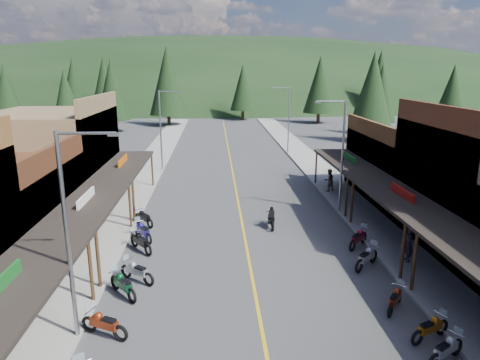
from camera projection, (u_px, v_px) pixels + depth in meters
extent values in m
plane|color=#38383A|center=(250.00, 264.00, 22.60)|extent=(220.00, 220.00, 0.00)
cube|color=gold|center=(233.00, 174.00, 41.92)|extent=(0.15, 90.00, 0.01)
cube|color=gray|center=(143.00, 175.00, 41.40)|extent=(3.40, 94.00, 0.15)
cube|color=gray|center=(320.00, 172.00, 42.41)|extent=(3.40, 94.00, 0.15)
cube|color=black|center=(0.00, 294.00, 13.71)|extent=(3.20, 10.20, 0.18)
cylinder|color=#472D19|center=(91.00, 271.00, 18.52)|extent=(0.16, 0.16, 3.00)
cube|color=#3F2111|center=(59.00, 202.00, 22.88)|extent=(0.30, 9.00, 6.20)
cube|color=black|center=(86.00, 203.00, 22.99)|extent=(3.20, 9.00, 0.18)
cylinder|color=#472D19|center=(98.00, 260.00, 19.68)|extent=(0.16, 0.16, 3.00)
cylinder|color=#472D19|center=(130.00, 207.00, 27.22)|extent=(0.16, 0.16, 3.00)
cube|color=silver|center=(86.00, 200.00, 22.94)|extent=(0.12, 3.00, 0.70)
cube|color=brown|center=(50.00, 159.00, 31.83)|extent=(8.00, 10.20, 7.00)
cube|color=brown|center=(102.00, 151.00, 31.90)|extent=(0.30, 10.20, 8.20)
cube|color=black|center=(123.00, 165.00, 32.26)|extent=(3.20, 10.20, 0.18)
cylinder|color=#472D19|center=(134.00, 201.00, 28.38)|extent=(0.16, 0.16, 3.00)
cylinder|color=#472D19|center=(152.00, 170.00, 37.07)|extent=(0.16, 0.16, 3.00)
cube|color=#CC590C|center=(123.00, 162.00, 32.21)|extent=(0.12, 3.00, 0.70)
cylinder|color=#472D19|center=(414.00, 263.00, 19.36)|extent=(0.16, 0.16, 3.00)
cube|color=#562B19|center=(429.00, 178.00, 23.80)|extent=(0.30, 9.00, 8.20)
cube|color=black|center=(402.00, 198.00, 23.99)|extent=(3.20, 9.00, 0.18)
cylinder|color=#472D19|center=(403.00, 252.00, 20.52)|extent=(0.16, 0.16, 3.00)
cylinder|color=#472D19|center=(352.00, 203.00, 28.05)|extent=(0.16, 0.16, 3.00)
cube|color=#B2140F|center=(402.00, 194.00, 23.94)|extent=(0.12, 3.00, 0.70)
cube|color=#4C2D16|center=(415.00, 167.00, 33.70)|extent=(8.00, 10.20, 5.00)
cube|color=#4C2D16|center=(368.00, 160.00, 33.33)|extent=(0.30, 10.20, 6.20)
cube|color=black|center=(349.00, 162.00, 33.27)|extent=(3.20, 10.20, 0.18)
cylinder|color=#472D19|center=(347.00, 197.00, 29.21)|extent=(0.16, 0.16, 3.00)
cylinder|color=#472D19|center=(316.00, 168.00, 37.91)|extent=(0.16, 0.16, 3.00)
cube|color=#14591E|center=(349.00, 159.00, 33.22)|extent=(0.12, 3.00, 0.70)
cylinder|color=gray|center=(68.00, 241.00, 15.39)|extent=(0.16, 0.16, 8.00)
cylinder|color=gray|center=(86.00, 133.00, 14.47)|extent=(2.00, 0.10, 0.10)
cube|color=gray|center=(113.00, 134.00, 14.53)|extent=(0.35, 0.18, 0.12)
cylinder|color=gray|center=(161.00, 131.00, 42.44)|extent=(0.16, 0.16, 8.00)
cylinder|color=gray|center=(169.00, 91.00, 41.52)|extent=(2.00, 0.10, 0.10)
cube|color=gray|center=(178.00, 92.00, 41.58)|extent=(0.35, 0.18, 0.12)
cylinder|color=gray|center=(342.00, 158.00, 29.74)|extent=(0.16, 0.16, 8.00)
cylinder|color=gray|center=(331.00, 101.00, 28.70)|extent=(2.00, 0.10, 0.10)
cube|color=gray|center=(318.00, 102.00, 28.66)|extent=(0.35, 0.18, 0.12)
cylinder|color=gray|center=(289.00, 121.00, 50.99)|extent=(0.16, 0.16, 8.00)
cylinder|color=gray|center=(281.00, 88.00, 49.95)|extent=(2.00, 0.10, 0.10)
cube|color=gray|center=(273.00, 88.00, 49.91)|extent=(0.35, 0.18, 0.12)
ellipsoid|color=black|center=(219.00, 98.00, 153.02)|extent=(310.00, 140.00, 60.00)
cylinder|color=black|center=(10.00, 119.00, 79.93)|extent=(0.60, 0.60, 2.00)
cone|color=black|center=(6.00, 89.00, 78.55)|extent=(5.04, 5.04, 9.00)
cylinder|color=black|center=(107.00, 114.00, 88.59)|extent=(0.60, 0.60, 2.00)
cone|color=black|center=(105.00, 83.00, 87.01)|extent=(5.88, 5.88, 10.50)
cylinder|color=black|center=(169.00, 120.00, 77.80)|extent=(0.60, 0.60, 2.00)
cone|color=black|center=(167.00, 81.00, 76.04)|extent=(6.72, 6.72, 12.00)
cylinder|color=black|center=(243.00, 115.00, 86.34)|extent=(0.60, 0.60, 2.00)
cone|color=black|center=(243.00, 87.00, 84.96)|extent=(5.04, 5.04, 9.00)
cylinder|color=black|center=(318.00, 118.00, 81.36)|extent=(0.60, 0.60, 2.00)
cone|color=black|center=(320.00, 84.00, 79.78)|extent=(5.88, 5.88, 10.50)
cylinder|color=black|center=(377.00, 111.00, 93.88)|extent=(0.60, 0.60, 2.00)
cone|color=black|center=(380.00, 79.00, 92.11)|extent=(6.72, 6.72, 12.00)
cylinder|color=black|center=(449.00, 115.00, 86.84)|extent=(0.60, 0.60, 2.00)
cone|color=black|center=(453.00, 87.00, 85.46)|extent=(5.04, 5.04, 9.00)
cylinder|color=black|center=(77.00, 111.00, 93.92)|extent=(0.60, 0.60, 2.00)
cone|color=black|center=(74.00, 82.00, 92.35)|extent=(5.88, 5.88, 10.50)
cylinder|color=black|center=(70.00, 136.00, 59.72)|extent=(0.60, 0.60, 2.00)
cone|color=black|center=(66.00, 99.00, 58.46)|extent=(4.48, 4.48, 8.00)
cylinder|color=black|center=(378.00, 128.00, 67.21)|extent=(0.60, 0.60, 2.00)
cone|color=black|center=(381.00, 93.00, 65.85)|extent=(4.93, 4.93, 8.80)
cylinder|color=black|center=(115.00, 126.00, 69.61)|extent=(0.60, 0.60, 2.00)
cone|color=black|center=(112.00, 90.00, 68.15)|extent=(5.38, 5.38, 9.60)
cylinder|color=black|center=(369.00, 135.00, 60.22)|extent=(0.60, 0.60, 2.00)
cone|color=black|center=(372.00, 90.00, 58.66)|extent=(5.82, 5.82, 10.40)
imported|color=black|center=(409.00, 245.00, 22.41)|extent=(0.52, 0.72, 1.85)
imported|color=brown|center=(329.00, 180.00, 35.38)|extent=(1.06, 0.85, 1.90)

